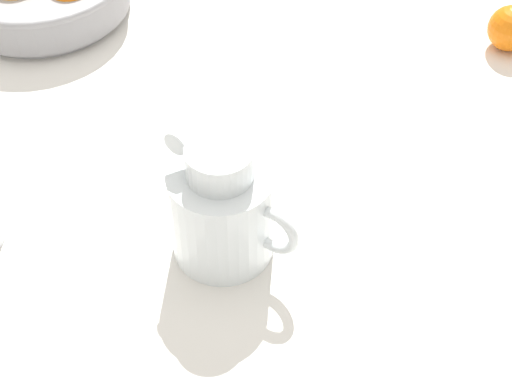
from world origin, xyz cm
name	(u,v)px	position (x,y,z in cm)	size (l,w,h in cm)	color
ground_plane	(247,227)	(0.00, 0.00, -1.50)	(133.91, 109.43, 3.00)	white
juice_pitcher	(223,213)	(-2.38, -4.52, 5.98)	(15.03, 11.92, 16.76)	white
loose_orange_1	(511,28)	(37.52, 36.87, 3.45)	(6.90, 6.90, 6.90)	orange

